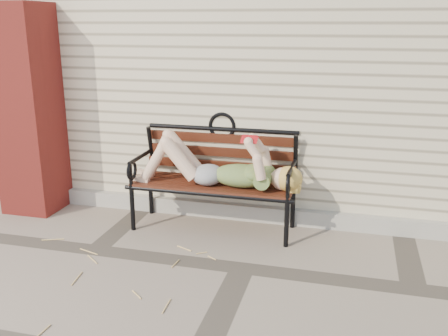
# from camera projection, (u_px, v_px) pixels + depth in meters

# --- Properties ---
(ground) EXTENTS (80.00, 80.00, 0.00)m
(ground) POSITION_uv_depth(u_px,v_px,m) (242.00, 268.00, 3.84)
(ground) COLOR gray
(ground) RESTS_ON ground
(house_wall) EXTENTS (8.00, 4.00, 3.00)m
(house_wall) POSITION_uv_depth(u_px,v_px,m) (296.00, 49.00, 6.20)
(house_wall) COLOR beige
(house_wall) RESTS_ON ground
(foundation_strip) EXTENTS (8.00, 0.10, 0.15)m
(foundation_strip) POSITION_uv_depth(u_px,v_px,m) (265.00, 214.00, 4.72)
(foundation_strip) COLOR #AFAB9E
(foundation_strip) RESTS_ON ground
(brick_pillar) EXTENTS (0.50, 0.50, 2.00)m
(brick_pillar) POSITION_uv_depth(u_px,v_px,m) (28.00, 110.00, 4.81)
(brick_pillar) COLOR #A82D26
(brick_pillar) RESTS_ON ground
(garden_bench) EXTENTS (1.58, 0.63, 1.02)m
(garden_bench) POSITION_uv_depth(u_px,v_px,m) (216.00, 166.00, 4.51)
(garden_bench) COLOR black
(garden_bench) RESTS_ON ground
(reading_woman) EXTENTS (1.49, 0.34, 0.47)m
(reading_woman) POSITION_uv_depth(u_px,v_px,m) (213.00, 166.00, 4.38)
(reading_woman) COLOR #0A424C
(reading_woman) RESTS_ON ground
(straw_scatter) EXTENTS (2.48, 1.72, 0.01)m
(straw_scatter) POSITION_uv_depth(u_px,v_px,m) (30.00, 277.00, 3.70)
(straw_scatter) COLOR #E1B86E
(straw_scatter) RESTS_ON ground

